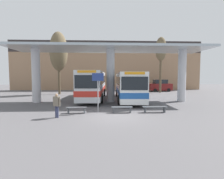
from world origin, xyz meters
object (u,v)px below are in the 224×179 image
parked_car_street (160,86)px  poplar_tree_behind_right (161,51)px  info_sign_platform (98,84)px  waiting_bench_far_platform (155,108)px  waiting_bench_near_pillar (76,109)px  poplar_tree_behind_left (59,52)px  pedestrian_waiting (57,103)px  waiting_bench_mid_platform (122,108)px  transit_bus_left_bay (93,84)px  transit_bus_center_bay (128,85)px

parked_car_street → poplar_tree_behind_right: bearing=-112.1°
info_sign_platform → waiting_bench_far_platform: bearing=-5.9°
waiting_bench_near_pillar → parked_car_street: bearing=56.5°
parked_car_street → poplar_tree_behind_left: bearing=-169.9°
pedestrian_waiting → poplar_tree_behind_left: 17.58m
waiting_bench_mid_platform → poplar_tree_behind_right: 20.26m
poplar_tree_behind_left → parked_car_street: poplar_tree_behind_left is taller
transit_bus_left_bay → waiting_bench_mid_platform: size_ratio=7.39×
transit_bus_center_bay → info_sign_platform: size_ratio=3.86×
waiting_bench_mid_platform → info_sign_platform: 2.64m
transit_bus_center_bay → waiting_bench_mid_platform: (-1.53, -7.37, -1.45)m
waiting_bench_far_platform → parked_car_street: bearing=70.7°
poplar_tree_behind_left → info_sign_platform: bearing=-65.4°
transit_bus_left_bay → poplar_tree_behind_left: size_ratio=1.23×
waiting_bench_mid_platform → poplar_tree_behind_left: 18.17m
waiting_bench_far_platform → poplar_tree_behind_right: 19.31m
waiting_bench_far_platform → poplar_tree_behind_right: poplar_tree_behind_right is taller
waiting_bench_far_platform → poplar_tree_behind_right: bearing=70.4°
waiting_bench_far_platform → info_sign_platform: (-4.41, 0.46, 1.82)m
waiting_bench_near_pillar → waiting_bench_far_platform: (6.04, 0.00, 0.01)m
info_sign_platform → transit_bus_left_bay: bearing=95.6°
waiting_bench_near_pillar → parked_car_street: parked_car_street is taller
parked_car_street → transit_bus_center_bay: bearing=-127.4°
poplar_tree_behind_left → parked_car_street: (17.78, 4.55, -5.61)m
waiting_bench_far_platform → pedestrian_waiting: pedestrian_waiting is taller
transit_bus_left_bay → parked_car_street: 16.15m
poplar_tree_behind_left → waiting_bench_far_platform: bearing=-53.5°
waiting_bench_mid_platform → waiting_bench_near_pillar: bearing=180.0°
poplar_tree_behind_left → poplar_tree_behind_right: bearing=7.3°
parked_car_street → transit_bus_left_bay: bearing=-142.4°
poplar_tree_behind_left → pedestrian_waiting: bearing=-76.7°
waiting_bench_mid_platform → parked_car_street: (9.36, 19.36, 0.72)m
waiting_bench_near_pillar → info_sign_platform: (1.62, 0.46, 1.84)m
poplar_tree_behind_right → parked_car_street: (0.77, 2.38, -6.24)m
waiting_bench_near_pillar → waiting_bench_mid_platform: bearing=0.0°
info_sign_platform → poplar_tree_behind_left: (-6.56, 14.36, 4.49)m
waiting_bench_mid_platform → poplar_tree_behind_right: poplar_tree_behind_right is taller
transit_bus_left_bay → transit_bus_center_bay: (4.18, -1.23, -0.09)m
transit_bus_left_bay → waiting_bench_far_platform: transit_bus_left_bay is taller
pedestrian_waiting → parked_car_street: (13.95, 20.75, 0.06)m
waiting_bench_mid_platform → info_sign_platform: (-1.85, 0.46, 1.83)m
transit_bus_left_bay → waiting_bench_mid_platform: (2.65, -8.61, -1.55)m
info_sign_platform → waiting_bench_mid_platform: bearing=-13.9°
waiting_bench_near_pillar → info_sign_platform: bearing=15.8°
waiting_bench_near_pillar → pedestrian_waiting: (-1.11, -1.38, 0.66)m
transit_bus_left_bay → parked_car_street: size_ratio=2.76×
transit_bus_left_bay → parked_car_street: transit_bus_left_bay is taller
waiting_bench_mid_platform → info_sign_platform: bearing=166.1°
transit_bus_left_bay → poplar_tree_behind_right: (11.25, 8.38, 5.41)m
transit_bus_left_bay → waiting_bench_near_pillar: 8.78m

